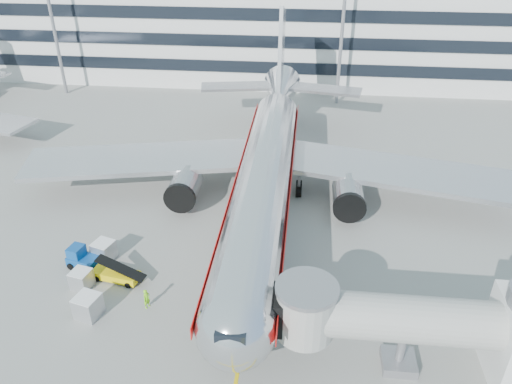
# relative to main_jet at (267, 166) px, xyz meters

# --- Properties ---
(ground) EXTENTS (180.00, 180.00, 0.00)m
(ground) POSITION_rel_main_jet_xyz_m (0.00, -11.72, -4.23)
(ground) COLOR gray
(ground) RESTS_ON ground
(lead_in_line) EXTENTS (0.25, 70.00, 0.01)m
(lead_in_line) POSITION_rel_main_jet_xyz_m (0.00, -1.72, -4.23)
(lead_in_line) COLOR yellow
(lead_in_line) RESTS_ON ground
(main_jet) EXTENTS (50.95, 48.70, 16.06)m
(main_jet) POSITION_rel_main_jet_xyz_m (0.00, 0.00, 0.00)
(main_jet) COLOR silver
(main_jet) RESTS_ON ground
(jet_bridge) EXTENTS (17.80, 4.50, 7.00)m
(jet_bridge) POSITION_rel_main_jet_xyz_m (12.18, -19.72, -0.36)
(jet_bridge) COLOR silver
(jet_bridge) RESTS_ON ground
(terminal) EXTENTS (150.00, 24.25, 15.60)m
(terminal) POSITION_rel_main_jet_xyz_m (0.00, 46.23, 3.57)
(terminal) COLOR silver
(terminal) RESTS_ON ground
(light_mast_centre) EXTENTS (2.40, 1.20, 25.45)m
(light_mast_centre) POSITION_rel_main_jet_xyz_m (8.00, 30.28, 10.64)
(light_mast_centre) COLOR gray
(light_mast_centre) RESTS_ON ground
(belt_loader) EXTENTS (4.18, 2.10, 1.95)m
(belt_loader) POSITION_rel_main_jet_xyz_m (-11.07, -13.25, -3.68)
(belt_loader) COLOR yellow
(belt_loader) RESTS_ON ground
(baggage_tug) EXTENTS (2.77, 2.06, 1.89)m
(baggage_tug) POSITION_rel_main_jet_xyz_m (-14.52, -11.87, -3.41)
(baggage_tug) COLOR navy
(baggage_tug) RESTS_ON ground
(cargo_container_left) EXTENTS (2.02, 2.02, 1.71)m
(cargo_container_left) POSITION_rel_main_jet_xyz_m (-12.98, -10.73, -3.37)
(cargo_container_left) COLOR #A6A9AD
(cargo_container_left) RESTS_ON ground
(cargo_container_right) EXTENTS (1.74, 1.74, 1.55)m
(cargo_container_right) POSITION_rel_main_jet_xyz_m (-13.43, -14.42, -3.46)
(cargo_container_right) COLOR #A6A9AD
(cargo_container_right) RESTS_ON ground
(cargo_container_front) EXTENTS (2.05, 2.05, 1.78)m
(cargo_container_front) POSITION_rel_main_jet_xyz_m (-11.65, -17.40, -3.34)
(cargo_container_front) COLOR #A6A9AD
(cargo_container_front) RESTS_ON ground
(ramp_worker) EXTENTS (0.63, 0.71, 1.64)m
(ramp_worker) POSITION_rel_main_jet_xyz_m (-7.62, -16.09, -3.41)
(ramp_worker) COLOR #7CE217
(ramp_worker) RESTS_ON ground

